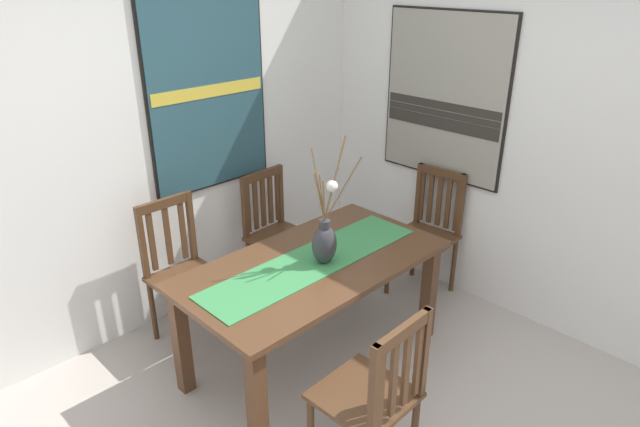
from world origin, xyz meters
The scene contains 11 objects.
wall_back centered at (0.00, 1.86, 1.35)m, with size 6.40×0.12×2.70m, color silver.
wall_side centered at (1.86, 0.00, 1.35)m, with size 0.12×6.40×2.70m, color silver.
dining_table centered at (0.38, 0.69, 0.61)m, with size 1.61×0.86×0.72m.
table_runner centered at (0.38, 0.69, 0.73)m, with size 1.48×0.36×0.01m, color #388447.
centerpiece_vase centered at (0.42, 0.63, 0.88)m, with size 0.21×0.23×0.75m.
chair_0 centered at (0.78, 1.51, 0.50)m, with size 0.45×0.45×0.95m.
chair_1 centered at (-0.04, 1.48, 0.50)m, with size 0.42×0.42×0.97m.
chair_2 centered at (-0.02, -0.14, 0.50)m, with size 0.43×0.43×0.95m.
chair_3 centered at (1.60, 0.71, 0.51)m, with size 0.45×0.45×0.96m.
painting_on_back_wall centered at (0.47, 1.79, 1.57)m, with size 0.93×0.05×1.36m.
painting_on_side_wall centered at (1.79, 0.80, 1.47)m, with size 0.05×1.00×1.19m.
Camera 1 is at (-1.58, -1.36, 2.31)m, focal length 30.79 mm.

